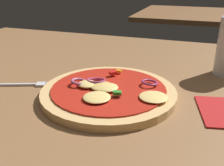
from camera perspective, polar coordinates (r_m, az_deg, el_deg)
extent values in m
cube|color=brown|center=(0.49, 2.86, -5.84)|extent=(1.46, 1.06, 0.03)
cylinder|color=tan|center=(0.51, -0.76, -2.12)|extent=(0.26, 0.26, 0.02)
cylinder|color=red|center=(0.50, -0.76, -1.17)|extent=(0.22, 0.22, 0.00)
ellipsoid|color=#EFCC72|center=(0.51, -5.45, -0.24)|extent=(0.04, 0.04, 0.01)
ellipsoid|color=#EFCC72|center=(0.47, 9.27, -2.78)|extent=(0.05, 0.05, 0.01)
ellipsoid|color=#EFCC72|center=(0.49, -1.06, -0.97)|extent=(0.04, 0.04, 0.01)
ellipsoid|color=#E5BC60|center=(0.50, -2.18, -0.74)|extent=(0.05, 0.05, 0.01)
ellipsoid|color=#EFCC72|center=(0.45, -3.38, -3.15)|extent=(0.05, 0.05, 0.01)
torus|color=#93386B|center=(0.52, -3.55, 0.58)|extent=(0.05, 0.05, 0.01)
torus|color=#B25984|center=(0.52, -7.28, 0.30)|extent=(0.05, 0.05, 0.01)
torus|color=#93386B|center=(0.51, 8.33, 0.12)|extent=(0.05, 0.05, 0.01)
cube|color=orange|center=(0.57, 1.53, 2.66)|extent=(0.01, 0.01, 0.00)
cube|color=#2D8C28|center=(0.46, 1.17, -2.20)|extent=(0.02, 0.01, 0.01)
cube|color=red|center=(0.56, 0.24, 2.28)|extent=(0.02, 0.02, 0.01)
cube|color=silver|center=(0.60, -21.49, -0.37)|extent=(0.11, 0.05, 0.00)
cube|color=silver|center=(0.58, -15.48, -0.30)|extent=(0.02, 0.02, 0.00)
cube|color=silver|center=(0.56, -13.07, -0.61)|extent=(0.03, 0.01, 0.00)
cube|color=silver|center=(0.57, -12.97, -0.38)|extent=(0.03, 0.01, 0.00)
cube|color=silver|center=(0.57, -12.87, -0.16)|extent=(0.03, 0.01, 0.00)
cube|color=silver|center=(0.58, -12.77, 0.06)|extent=(0.03, 0.01, 0.00)
cube|color=brown|center=(1.77, 19.03, 14.06)|extent=(0.76, 0.66, 0.03)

